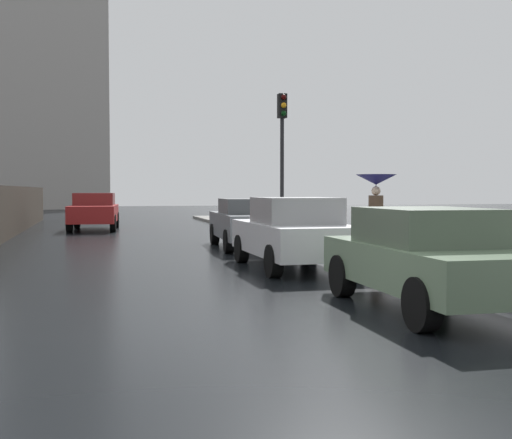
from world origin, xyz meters
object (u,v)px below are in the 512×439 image
Objects in this scene: car_red_far_ahead at (94,211)px; traffic_light at (282,138)px; car_green_near_kerb at (429,257)px; pedestrian_with_umbrella_near at (376,192)px; car_grey_mid_road at (249,222)px; car_white_far_lane at (294,233)px.

car_red_far_ahead is 0.96× the size of traffic_light.
traffic_light is (1.35, 11.68, 2.52)m from car_green_near_kerb.
car_green_near_kerb is 6.15m from pedestrian_with_umbrella_near.
car_grey_mid_road is 0.96× the size of traffic_light.
car_white_far_lane is (3.97, -14.38, -0.04)m from car_red_far_ahead.
pedestrian_with_umbrella_near is 0.41× the size of traffic_light.
car_grey_mid_road is at bearing 118.31° from car_red_far_ahead.
car_grey_mid_road is 4.50m from pedestrian_with_umbrella_near.
pedestrian_with_umbrella_near is (6.24, -13.40, 0.78)m from car_red_far_ahead.
car_green_near_kerb is 9.73m from car_grey_mid_road.
car_red_far_ahead is at bearing 116.84° from car_grey_mid_road.
car_white_far_lane is (-0.41, 4.82, 0.02)m from car_green_near_kerb.
car_white_far_lane is (-0.23, -4.91, 0.02)m from car_grey_mid_road.
car_green_near_kerb is at bearing -86.05° from car_grey_mid_road.
traffic_light is (-0.51, 5.87, 1.67)m from pedestrian_with_umbrella_near.
car_green_near_kerb is 0.97× the size of car_white_far_lane.
pedestrian_with_umbrella_near is at bearing 119.35° from car_red_far_ahead.
pedestrian_with_umbrella_near is at bearing 23.13° from car_white_far_lane.
traffic_light is at bearing 131.64° from car_red_far_ahead.
pedestrian_with_umbrella_near is at bearing -85.00° from traffic_light.
traffic_light reaches higher than car_white_far_lane.
car_white_far_lane is at bearing 95.68° from car_green_near_kerb.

